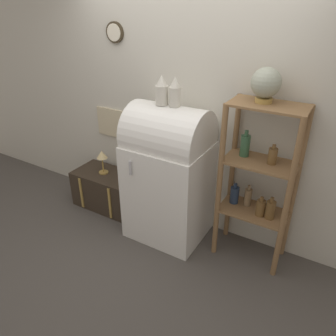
{
  "coord_description": "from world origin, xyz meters",
  "views": [
    {
      "loc": [
        1.47,
        -2.27,
        2.33
      ],
      "look_at": [
        -0.0,
        0.23,
        0.79
      ],
      "focal_mm": 35.0,
      "sensor_mm": 36.0,
      "label": 1
    }
  ],
  "objects_px": {
    "vase_left": "(162,91)",
    "desk_lamp": "(102,157)",
    "vase_center": "(175,93)",
    "suitcase_trunk": "(108,190)",
    "globe": "(266,84)",
    "refrigerator": "(168,173)"
  },
  "relations": [
    {
      "from": "vase_left",
      "to": "desk_lamp",
      "type": "xyz_separation_m",
      "value": [
        -0.87,
        0.07,
        -0.91
      ]
    },
    {
      "from": "vase_left",
      "to": "vase_center",
      "type": "relative_size",
      "value": 1.01
    },
    {
      "from": "suitcase_trunk",
      "to": "vase_left",
      "type": "xyz_separation_m",
      "value": [
        0.84,
        -0.07,
        1.34
      ]
    },
    {
      "from": "suitcase_trunk",
      "to": "vase_left",
      "type": "distance_m",
      "value": 1.58
    },
    {
      "from": "vase_left",
      "to": "vase_center",
      "type": "bearing_deg",
      "value": 7.48
    },
    {
      "from": "suitcase_trunk",
      "to": "vase_left",
      "type": "relative_size",
      "value": 2.97
    },
    {
      "from": "suitcase_trunk",
      "to": "vase_center",
      "type": "xyz_separation_m",
      "value": [
        0.96,
        -0.05,
        1.34
      ]
    },
    {
      "from": "globe",
      "to": "vase_center",
      "type": "bearing_deg",
      "value": -170.48
    },
    {
      "from": "refrigerator",
      "to": "globe",
      "type": "xyz_separation_m",
      "value": [
        0.82,
        0.14,
        0.97
      ]
    },
    {
      "from": "vase_center",
      "to": "suitcase_trunk",
      "type": "bearing_deg",
      "value": 176.75
    },
    {
      "from": "refrigerator",
      "to": "suitcase_trunk",
      "type": "distance_m",
      "value": 1.04
    },
    {
      "from": "suitcase_trunk",
      "to": "desk_lamp",
      "type": "bearing_deg",
      "value": 178.27
    },
    {
      "from": "refrigerator",
      "to": "vase_left",
      "type": "relative_size",
      "value": 5.37
    },
    {
      "from": "globe",
      "to": "suitcase_trunk",
      "type": "bearing_deg",
      "value": -177.6
    },
    {
      "from": "suitcase_trunk",
      "to": "globe",
      "type": "xyz_separation_m",
      "value": [
        1.72,
        0.07,
        1.49
      ]
    },
    {
      "from": "globe",
      "to": "vase_left",
      "type": "relative_size",
      "value": 1.05
    },
    {
      "from": "suitcase_trunk",
      "to": "desk_lamp",
      "type": "height_order",
      "value": "desk_lamp"
    },
    {
      "from": "suitcase_trunk",
      "to": "desk_lamp",
      "type": "distance_m",
      "value": 0.44
    },
    {
      "from": "suitcase_trunk",
      "to": "vase_center",
      "type": "relative_size",
      "value": 3.0
    },
    {
      "from": "refrigerator",
      "to": "desk_lamp",
      "type": "xyz_separation_m",
      "value": [
        -0.94,
        0.07,
        -0.08
      ]
    },
    {
      "from": "refrigerator",
      "to": "vase_left",
      "type": "xyz_separation_m",
      "value": [
        -0.07,
        -0.01,
        0.82
      ]
    },
    {
      "from": "refrigerator",
      "to": "suitcase_trunk",
      "type": "relative_size",
      "value": 1.8
    }
  ]
}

